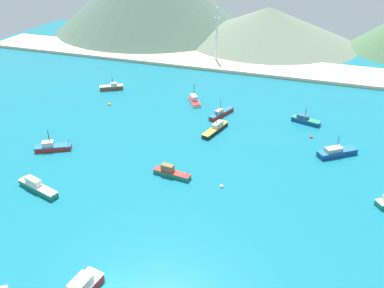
{
  "coord_description": "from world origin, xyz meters",
  "views": [
    {
      "loc": [
        28.14,
        -36.4,
        50.72
      ],
      "look_at": [
        0.66,
        43.15,
        2.97
      ],
      "focal_mm": 36.08,
      "sensor_mm": 36.0,
      "label": 1
    }
  ],
  "objects_px": {
    "fishing_boat_0": "(337,152)",
    "fishing_boat_14": "(305,120)",
    "fishing_boat_1": "(37,187)",
    "buoy_2": "(221,186)",
    "fishing_boat_5": "(216,129)",
    "fishing_boat_12": "(52,147)",
    "fishing_boat_3": "(171,172)",
    "fishing_boat_10": "(194,100)",
    "fishing_boat_11": "(112,87)",
    "buoy_1": "(110,105)",
    "fishing_boat_8": "(221,113)",
    "buoy_0": "(311,137)",
    "radio_tower": "(217,35)"
  },
  "relations": [
    {
      "from": "fishing_boat_12",
      "to": "fishing_boat_8",
      "type": "bearing_deg",
      "value": 43.67
    },
    {
      "from": "fishing_boat_0",
      "to": "buoy_2",
      "type": "height_order",
      "value": "fishing_boat_0"
    },
    {
      "from": "fishing_boat_3",
      "to": "fishing_boat_14",
      "type": "xyz_separation_m",
      "value": [
        27.14,
        38.75,
        -0.06
      ]
    },
    {
      "from": "fishing_boat_3",
      "to": "radio_tower",
      "type": "relative_size",
      "value": 0.41
    },
    {
      "from": "fishing_boat_1",
      "to": "fishing_boat_12",
      "type": "bearing_deg",
      "value": 116.36
    },
    {
      "from": "fishing_boat_8",
      "to": "fishing_boat_14",
      "type": "xyz_separation_m",
      "value": [
        24.71,
        3.48,
        0.04
      ]
    },
    {
      "from": "fishing_boat_1",
      "to": "buoy_2",
      "type": "bearing_deg",
      "value": 20.75
    },
    {
      "from": "fishing_boat_3",
      "to": "fishing_boat_10",
      "type": "height_order",
      "value": "fishing_boat_10"
    },
    {
      "from": "fishing_boat_12",
      "to": "fishing_boat_3",
      "type": "bearing_deg",
      "value": -1.72
    },
    {
      "from": "fishing_boat_5",
      "to": "fishing_boat_1",
      "type": "bearing_deg",
      "value": -126.38
    },
    {
      "from": "fishing_boat_8",
      "to": "fishing_boat_12",
      "type": "height_order",
      "value": "fishing_boat_12"
    },
    {
      "from": "fishing_boat_0",
      "to": "buoy_1",
      "type": "distance_m",
      "value": 70.64
    },
    {
      "from": "fishing_boat_12",
      "to": "fishing_boat_10",
      "type": "bearing_deg",
      "value": 58.78
    },
    {
      "from": "buoy_0",
      "to": "buoy_1",
      "type": "relative_size",
      "value": 0.8
    },
    {
      "from": "fishing_boat_3",
      "to": "fishing_boat_1",
      "type": "bearing_deg",
      "value": -149.8
    },
    {
      "from": "fishing_boat_0",
      "to": "fishing_boat_14",
      "type": "xyz_separation_m",
      "value": [
        -9.05,
        16.44,
        -0.06
      ]
    },
    {
      "from": "fishing_boat_0",
      "to": "fishing_boat_1",
      "type": "bearing_deg",
      "value": -148.94
    },
    {
      "from": "fishing_boat_0",
      "to": "radio_tower",
      "type": "distance_m",
      "value": 81.54
    },
    {
      "from": "fishing_boat_8",
      "to": "fishing_boat_11",
      "type": "bearing_deg",
      "value": 168.9
    },
    {
      "from": "fishing_boat_10",
      "to": "buoy_0",
      "type": "bearing_deg",
      "value": -17.9
    },
    {
      "from": "buoy_0",
      "to": "radio_tower",
      "type": "distance_m",
      "value": 71.88
    },
    {
      "from": "fishing_boat_5",
      "to": "fishing_boat_14",
      "type": "relative_size",
      "value": 1.3
    },
    {
      "from": "fishing_boat_5",
      "to": "buoy_1",
      "type": "bearing_deg",
      "value": 170.49
    },
    {
      "from": "fishing_boat_3",
      "to": "fishing_boat_10",
      "type": "relative_size",
      "value": 1.14
    },
    {
      "from": "fishing_boat_3",
      "to": "fishing_boat_12",
      "type": "height_order",
      "value": "fishing_boat_12"
    },
    {
      "from": "buoy_2",
      "to": "fishing_boat_5",
      "type": "bearing_deg",
      "value": 108.78
    },
    {
      "from": "fishing_boat_1",
      "to": "fishing_boat_5",
      "type": "xyz_separation_m",
      "value": [
        29.28,
        39.73,
        -0.12
      ]
    },
    {
      "from": "fishing_boat_8",
      "to": "buoy_0",
      "type": "distance_m",
      "value": 27.73
    },
    {
      "from": "fishing_boat_3",
      "to": "fishing_boat_5",
      "type": "relative_size",
      "value": 0.81
    },
    {
      "from": "buoy_2",
      "to": "fishing_boat_8",
      "type": "bearing_deg",
      "value": 105.44
    },
    {
      "from": "fishing_boat_12",
      "to": "fishing_boat_14",
      "type": "relative_size",
      "value": 1.06
    },
    {
      "from": "buoy_1",
      "to": "buoy_2",
      "type": "height_order",
      "value": "buoy_1"
    },
    {
      "from": "fishing_boat_14",
      "to": "buoy_2",
      "type": "xyz_separation_m",
      "value": [
        -14.82,
        -39.28,
        -0.7
      ]
    },
    {
      "from": "fishing_boat_11",
      "to": "buoy_2",
      "type": "distance_m",
      "value": 68.42
    },
    {
      "from": "fishing_boat_3",
      "to": "radio_tower",
      "type": "height_order",
      "value": "radio_tower"
    },
    {
      "from": "buoy_2",
      "to": "fishing_boat_11",
      "type": "bearing_deg",
      "value": 139.84
    },
    {
      "from": "buoy_1",
      "to": "fishing_boat_11",
      "type": "bearing_deg",
      "value": 116.01
    },
    {
      "from": "fishing_boat_14",
      "to": "fishing_boat_8",
      "type": "bearing_deg",
      "value": -171.97
    },
    {
      "from": "buoy_1",
      "to": "fishing_boat_14",
      "type": "bearing_deg",
      "value": 7.11
    },
    {
      "from": "fishing_boat_3",
      "to": "fishing_boat_5",
      "type": "height_order",
      "value": "fishing_boat_5"
    },
    {
      "from": "fishing_boat_1",
      "to": "buoy_2",
      "type": "xyz_separation_m",
      "value": [
        37.9,
        14.36,
        -0.81
      ]
    },
    {
      "from": "buoy_0",
      "to": "fishing_boat_0",
      "type": "bearing_deg",
      "value": -48.1
    },
    {
      "from": "fishing_boat_8",
      "to": "radio_tower",
      "type": "xyz_separation_m",
      "value": [
        -16.19,
        50.64,
        10.6
      ]
    },
    {
      "from": "fishing_boat_14",
      "to": "buoy_1",
      "type": "xyz_separation_m",
      "value": [
        -61.04,
        -7.61,
        -0.68
      ]
    },
    {
      "from": "fishing_boat_5",
      "to": "fishing_boat_12",
      "type": "bearing_deg",
      "value": -147.32
    },
    {
      "from": "buoy_2",
      "to": "radio_tower",
      "type": "distance_m",
      "value": 90.98
    },
    {
      "from": "fishing_boat_8",
      "to": "buoy_2",
      "type": "bearing_deg",
      "value": -74.56
    },
    {
      "from": "fishing_boat_1",
      "to": "fishing_boat_12",
      "type": "distance_m",
      "value": 17.74
    },
    {
      "from": "fishing_boat_5",
      "to": "buoy_2",
      "type": "distance_m",
      "value": 26.81
    },
    {
      "from": "fishing_boat_11",
      "to": "buoy_1",
      "type": "bearing_deg",
      "value": -63.99
    }
  ]
}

